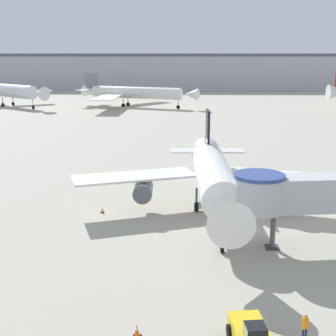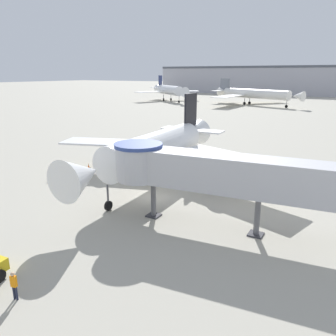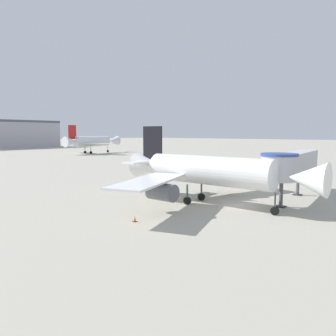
{
  "view_description": "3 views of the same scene",
  "coord_description": "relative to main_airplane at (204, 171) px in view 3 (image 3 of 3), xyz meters",
  "views": [
    {
      "loc": [
        -4.63,
        -40.2,
        15.64
      ],
      "look_at": [
        -6.09,
        5.1,
        4.58
      ],
      "focal_mm": 50.0,
      "sensor_mm": 36.0,
      "label": 1
    },
    {
      "loc": [
        17.21,
        -25.87,
        12.03
      ],
      "look_at": [
        1.13,
        1.54,
        2.78
      ],
      "focal_mm": 35.0,
      "sensor_mm": 36.0,
      "label": 2
    },
    {
      "loc": [
        -34.34,
        -18.25,
        8.64
      ],
      "look_at": [
        -6.8,
        5.3,
        4.74
      ],
      "focal_mm": 35.0,
      "sensor_mm": 36.0,
      "label": 3
    }
  ],
  "objects": [
    {
      "name": "traffic_cone_port_wing",
      "position": [
        -11.13,
        0.56,
        -3.74
      ],
      "size": [
        0.37,
        0.37,
        0.62
      ],
      "color": "black",
      "rests_on": "ground_plane"
    },
    {
      "name": "ground_plane",
      "position": [
        1.61,
        -3.95,
        -4.04
      ],
      "size": [
        800.0,
        800.0,
        0.0
      ],
      "primitive_type": "plane",
      "color": "#A8A393"
    },
    {
      "name": "main_airplane",
      "position": [
        0.0,
        0.0,
        0.0
      ],
      "size": [
        28.9,
        25.16,
        9.53
      ],
      "rotation": [
        0.0,
        0.0,
        0.03
      ],
      "color": "white",
      "rests_on": "ground_plane"
    },
    {
      "name": "background_jet_red_tail",
      "position": [
        50.79,
        91.88,
        1.08
      ],
      "size": [
        28.02,
        28.44,
        11.7
      ],
      "rotation": [
        0.0,
        0.0,
        1.62
      ],
      "color": "silver",
      "rests_on": "ground_plane"
    },
    {
      "name": "jet_bridge",
      "position": [
        9.11,
        -7.2,
        0.64
      ],
      "size": [
        18.91,
        5.38,
        6.36
      ],
      "rotation": [
        0.0,
        0.0,
        0.12
      ],
      "color": "#B7B7BC",
      "rests_on": "ground_plane"
    }
  ]
}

